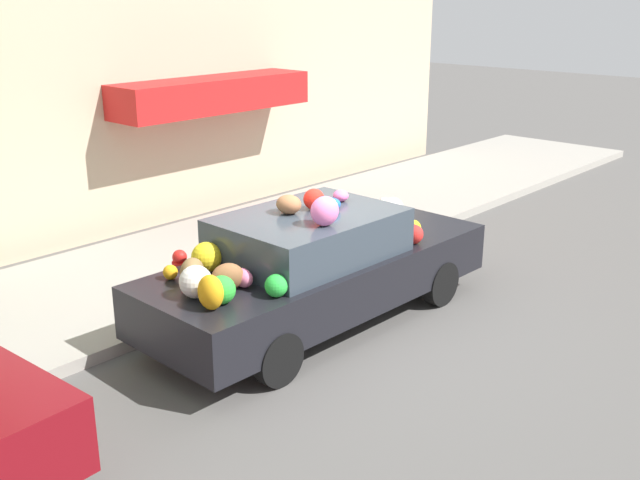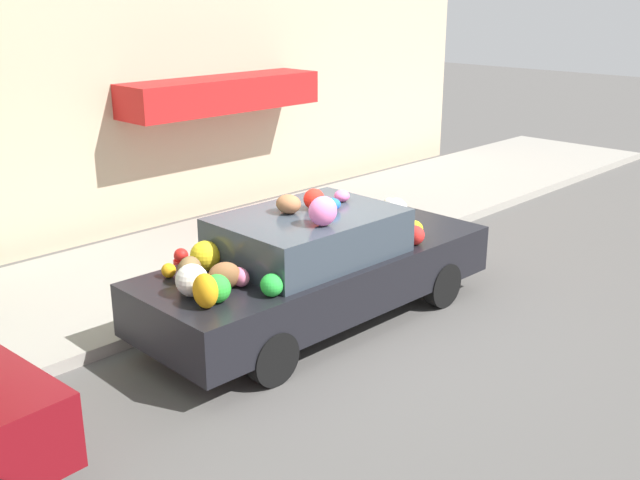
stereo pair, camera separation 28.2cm
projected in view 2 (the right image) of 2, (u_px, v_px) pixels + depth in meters
ground_plane at (326, 323)px, 9.06m from camera, size 60.00×60.00×0.00m
sidewalk_curb at (192, 263)px, 10.83m from camera, size 24.00×3.20×0.15m
building_facade at (107, 95)px, 11.69m from camera, size 18.00×1.20×4.58m
fire_hydrant at (182, 276)px, 9.20m from camera, size 0.20×0.20×0.70m
art_car at (316, 265)px, 8.84m from camera, size 4.61×1.76×1.72m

